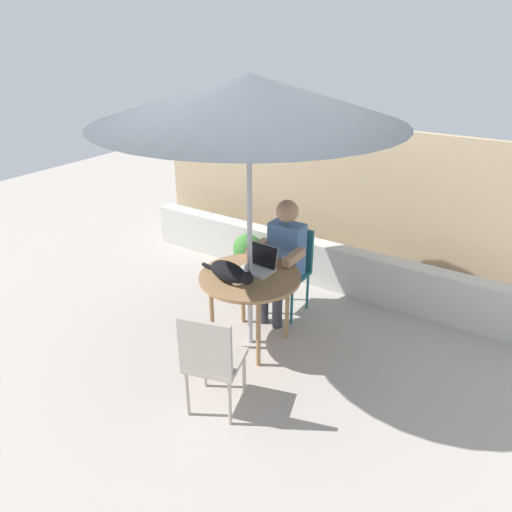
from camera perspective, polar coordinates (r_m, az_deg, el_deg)
ground_plane at (r=4.62m, az=-0.68°, el=-10.19°), size 14.00×14.00×0.00m
fence_back at (r=5.80m, az=10.18°, el=6.75°), size 5.19×0.08×1.74m
planter_wall_low at (r=5.54m, az=7.32°, el=-0.79°), size 4.67×0.20×0.52m
patio_table at (r=4.28m, az=-0.73°, el=-3.13°), size 0.91×0.91×0.72m
patio_umbrella at (r=3.78m, az=-0.87°, el=18.32°), size 2.44×2.44×2.41m
chair_occupied at (r=4.90m, az=4.11°, el=-0.88°), size 0.40×0.40×0.89m
chair_empty at (r=3.59m, az=-5.42°, el=-11.94°), size 0.49×0.49×0.89m
person_seated at (r=4.70m, az=3.24°, el=0.25°), size 0.48×0.48×1.23m
laptop at (r=4.33m, az=0.40°, el=-0.77°), size 0.31×0.27×0.21m
cat at (r=4.11m, az=-3.08°, el=-2.04°), size 0.64×0.26×0.17m
potted_plant_near_fence at (r=5.55m, az=-1.00°, el=-0.06°), size 0.34×0.34×0.58m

